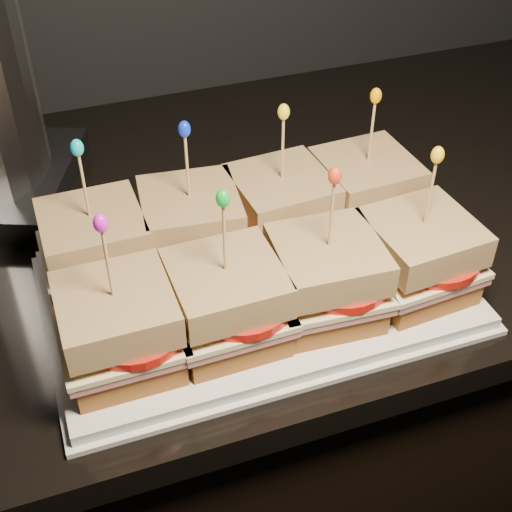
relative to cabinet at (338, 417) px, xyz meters
name	(u,v)px	position (x,y,z in m)	size (l,w,h in m)	color
cabinet	(338,417)	(0.00, 0.00, 0.00)	(2.39, 0.61, 0.91)	black
granite_slab	(365,190)	(0.00, 0.00, 0.47)	(2.43, 0.65, 0.03)	black
platter	(256,290)	(-0.21, -0.16, 0.50)	(0.42, 0.26, 0.02)	silver
platter_rim	(256,294)	(-0.21, -0.16, 0.49)	(0.43, 0.27, 0.01)	silver
sandwich_0_bread_bot	(100,270)	(-0.36, -0.10, 0.52)	(0.10, 0.10, 0.03)	brown
sandwich_0_ham	(97,257)	(-0.36, -0.10, 0.54)	(0.10, 0.10, 0.01)	#B7635B
sandwich_0_cheese	(96,252)	(-0.36, -0.10, 0.54)	(0.11, 0.10, 0.01)	beige
sandwich_0_tomato	(108,247)	(-0.34, -0.11, 0.55)	(0.10, 0.10, 0.01)	red
sandwich_0_bread_top	(92,229)	(-0.36, -0.10, 0.57)	(0.10, 0.10, 0.03)	brown
sandwich_0_pick	(85,190)	(-0.36, -0.10, 0.62)	(0.00, 0.00, 0.09)	tan
sandwich_0_frill	(77,148)	(-0.36, -0.10, 0.66)	(0.01, 0.01, 0.02)	#0BAFBB
sandwich_1_bread_bot	(193,250)	(-0.26, -0.10, 0.52)	(0.10, 0.10, 0.03)	brown
sandwich_1_ham	(192,237)	(-0.26, -0.10, 0.54)	(0.10, 0.10, 0.01)	#B7635B
sandwich_1_cheese	(192,231)	(-0.26, -0.10, 0.54)	(0.11, 0.10, 0.01)	beige
sandwich_1_tomato	(204,227)	(-0.24, -0.11, 0.55)	(0.10, 0.10, 0.01)	red
sandwich_1_bread_top	(190,209)	(-0.26, -0.10, 0.57)	(0.10, 0.10, 0.03)	brown
sandwich_1_pick	(187,170)	(-0.26, -0.10, 0.62)	(0.00, 0.00, 0.09)	tan
sandwich_1_frill	(184,129)	(-0.26, -0.10, 0.66)	(0.01, 0.01, 0.02)	#0F27E1
sandwich_2_bread_bot	(280,230)	(-0.16, -0.10, 0.52)	(0.10, 0.10, 0.03)	brown
sandwich_2_ham	(281,218)	(-0.16, -0.10, 0.54)	(0.10, 0.10, 0.01)	#B7635B
sandwich_2_cheese	(281,213)	(-0.16, -0.10, 0.54)	(0.11, 0.10, 0.01)	beige
sandwich_2_tomato	(294,208)	(-0.15, -0.11, 0.55)	(0.10, 0.10, 0.01)	red
sandwich_2_bread_top	(282,190)	(-0.16, -0.10, 0.57)	(0.10, 0.10, 0.03)	brown
sandwich_2_pick	(283,152)	(-0.16, -0.10, 0.62)	(0.00, 0.00, 0.09)	tan
sandwich_2_frill	(284,112)	(-0.16, -0.10, 0.66)	(0.01, 0.01, 0.02)	yellow
sandwich_3_bread_bot	(362,212)	(-0.06, -0.10, 0.52)	(0.10, 0.10, 0.03)	brown
sandwich_3_ham	(364,200)	(-0.06, -0.10, 0.54)	(0.10, 0.10, 0.01)	#B7635B
sandwich_3_cheese	(364,195)	(-0.06, -0.10, 0.54)	(0.11, 0.10, 0.01)	beige
sandwich_3_tomato	(377,190)	(-0.05, -0.11, 0.55)	(0.10, 0.10, 0.01)	red
sandwich_3_bread_top	(367,173)	(-0.06, -0.10, 0.57)	(0.10, 0.10, 0.03)	brown
sandwich_3_pick	(371,135)	(-0.06, -0.10, 0.62)	(0.00, 0.00, 0.09)	tan
sandwich_3_frill	(376,96)	(-0.06, -0.10, 0.66)	(0.01, 0.01, 0.02)	orange
sandwich_4_bread_bot	(123,351)	(-0.36, -0.22, 0.52)	(0.10, 0.10, 0.03)	brown
sandwich_4_ham	(121,338)	(-0.36, -0.22, 0.54)	(0.10, 0.10, 0.01)	#B7635B
sandwich_4_cheese	(120,332)	(-0.36, -0.22, 0.54)	(0.11, 0.10, 0.01)	beige
sandwich_4_tomato	(134,328)	(-0.34, -0.23, 0.55)	(0.10, 0.10, 0.01)	red
sandwich_4_bread_top	(116,309)	(-0.36, -0.22, 0.57)	(0.10, 0.10, 0.03)	brown
sandwich_4_pick	(108,268)	(-0.36, -0.22, 0.62)	(0.00, 0.00, 0.09)	tan
sandwich_4_frill	(101,223)	(-0.36, -0.22, 0.66)	(0.01, 0.01, 0.02)	#D419C7
sandwich_5_bread_bot	(228,325)	(-0.26, -0.22, 0.52)	(0.10, 0.10, 0.03)	brown
sandwich_5_ham	(227,312)	(-0.26, -0.22, 0.54)	(0.10, 0.10, 0.01)	#B7635B
sandwich_5_cheese	(227,306)	(-0.26, -0.22, 0.54)	(0.11, 0.10, 0.01)	beige
sandwich_5_tomato	(241,301)	(-0.24, -0.23, 0.55)	(0.10, 0.10, 0.01)	red
sandwich_5_bread_top	(226,283)	(-0.26, -0.22, 0.57)	(0.10, 0.10, 0.03)	brown
sandwich_5_pick	(225,242)	(-0.26, -0.22, 0.62)	(0.00, 0.00, 0.09)	tan
sandwich_5_frill	(223,199)	(-0.26, -0.22, 0.66)	(0.01, 0.01, 0.02)	green
sandwich_6_bread_bot	(324,301)	(-0.16, -0.22, 0.52)	(0.10, 0.10, 0.03)	brown
sandwich_6_ham	(325,288)	(-0.16, -0.22, 0.54)	(0.10, 0.10, 0.01)	#B7635B
sandwich_6_cheese	(326,282)	(-0.16, -0.22, 0.54)	(0.11, 0.10, 0.01)	beige
sandwich_6_tomato	(341,277)	(-0.15, -0.23, 0.55)	(0.10, 0.10, 0.01)	red
sandwich_6_bread_top	(328,259)	(-0.16, -0.22, 0.57)	(0.10, 0.10, 0.03)	brown
sandwich_6_pick	(331,219)	(-0.16, -0.22, 0.62)	(0.00, 0.00, 0.09)	tan
sandwich_6_frill	(335,176)	(-0.16, -0.22, 0.66)	(0.01, 0.01, 0.02)	red
sandwich_7_bread_bot	(414,278)	(-0.06, -0.22, 0.52)	(0.10, 0.10, 0.03)	brown
sandwich_7_ham	(417,265)	(-0.06, -0.22, 0.54)	(0.10, 0.10, 0.01)	#B7635B
sandwich_7_cheese	(418,260)	(-0.06, -0.22, 0.54)	(0.11, 0.10, 0.01)	beige
sandwich_7_tomato	(433,255)	(-0.05, -0.23, 0.55)	(0.10, 0.10, 0.01)	red
sandwich_7_bread_top	(422,237)	(-0.06, -0.22, 0.57)	(0.10, 0.10, 0.03)	brown
sandwich_7_pick	(430,197)	(-0.06, -0.22, 0.62)	(0.00, 0.00, 0.09)	tan
sandwich_7_frill	(438,155)	(-0.06, -0.22, 0.66)	(0.01, 0.01, 0.02)	yellow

